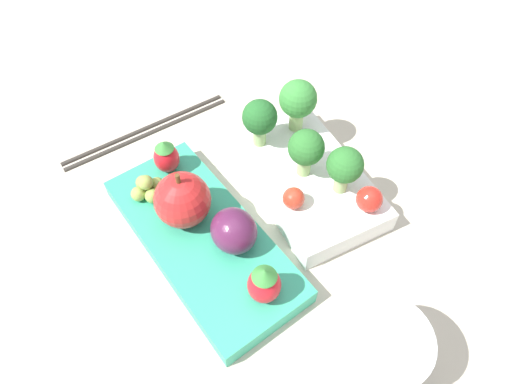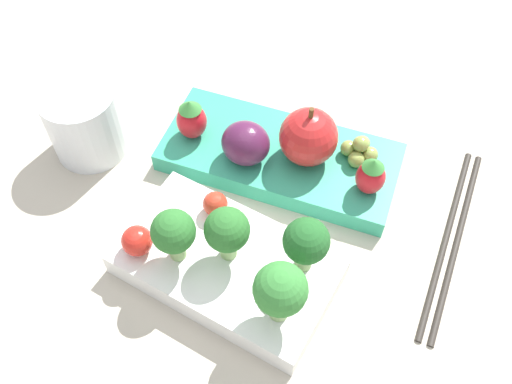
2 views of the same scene
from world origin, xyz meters
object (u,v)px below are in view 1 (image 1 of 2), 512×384
object	(u,v)px
broccoli_floret_2	(345,166)
strawberry_1	(264,283)
grape_cluster	(147,188)
drinking_cup	(375,355)
broccoli_floret_0	(305,148)
broccoli_floret_1	(298,100)
cherry_tomato_0	(294,198)
apple	(182,200)
bento_box_fruit	(204,240)
cherry_tomato_1	(369,199)
strawberry_0	(166,156)
bento_box_savoury	(304,176)
plum	(234,231)
broccoli_floret_3	(260,119)
chopsticks_pair	(147,130)

from	to	relation	value
broccoli_floret_2	strawberry_1	xyz separation A→B (m)	(0.05, -0.13, -0.02)
grape_cluster	drinking_cup	xyz separation A→B (m)	(0.25, 0.07, 0.01)
broccoli_floret_0	grape_cluster	distance (m)	0.16
broccoli_floret_1	cherry_tomato_0	distance (m)	0.11
broccoli_floret_0	apple	size ratio (longest dim) A/B	0.88
drinking_cup	apple	bearing A→B (deg)	-166.03
broccoli_floret_0	broccoli_floret_2	world-z (taller)	broccoli_floret_0
bento_box_fruit	cherry_tomato_1	xyz separation A→B (m)	(0.07, 0.15, 0.03)
cherry_tomato_0	strawberry_0	bearing A→B (deg)	-146.73
bento_box_savoury	plum	xyz separation A→B (m)	(0.03, -0.11, 0.03)
strawberry_1	broccoli_floret_1	bearing A→B (deg)	134.32
broccoli_floret_0	drinking_cup	world-z (taller)	broccoli_floret_0
drinking_cup	broccoli_floret_0	bearing A→B (deg)	157.69
broccoli_floret_0	grape_cluster	world-z (taller)	broccoli_floret_0
broccoli_floret_3	drinking_cup	distance (m)	0.25
broccoli_floret_0	apple	world-z (taller)	apple
broccoli_floret_3	grape_cluster	world-z (taller)	broccoli_floret_3
broccoli_floret_2	apple	size ratio (longest dim) A/B	0.86
broccoli_floret_2	chopsticks_pair	bearing A→B (deg)	-151.51
broccoli_floret_2	strawberry_1	bearing A→B (deg)	-69.70
bento_box_fruit	broccoli_floret_3	xyz separation A→B (m)	(-0.06, 0.11, 0.05)
bento_box_savoury	strawberry_1	bearing A→B (deg)	-52.63
bento_box_fruit	apple	size ratio (longest dim) A/B	3.58
strawberry_0	grape_cluster	bearing A→B (deg)	-61.15
plum	cherry_tomato_1	bearing A→B (deg)	70.99
strawberry_0	broccoli_floret_1	bearing A→B (deg)	77.35
bento_box_savoury	grape_cluster	xyz separation A→B (m)	(-0.07, -0.15, 0.02)
broccoli_floret_0	cherry_tomato_0	world-z (taller)	broccoli_floret_0
bento_box_fruit	plum	xyz separation A→B (m)	(0.03, 0.02, 0.03)
broccoli_floret_3	cherry_tomato_0	bearing A→B (deg)	-13.91
broccoli_floret_2	broccoli_floret_3	world-z (taller)	broccoli_floret_3
broccoli_floret_2	strawberry_0	world-z (taller)	broccoli_floret_2
plum	drinking_cup	world-z (taller)	drinking_cup
plum	drinking_cup	size ratio (longest dim) A/B	0.62
drinking_cup	broccoli_floret_3	bearing A→B (deg)	165.58
apple	strawberry_1	size ratio (longest dim) A/B	1.43
cherry_tomato_0	strawberry_0	distance (m)	0.14
bento_box_fruit	apple	bearing A→B (deg)	-174.28
bento_box_fruit	plum	world-z (taller)	plum
cherry_tomato_0	strawberry_1	size ratio (longest dim) A/B	0.49
cherry_tomato_1	chopsticks_pair	bearing A→B (deg)	-153.49
bento_box_savoury	broccoli_floret_2	distance (m)	0.06
broccoli_floret_1	apple	size ratio (longest dim) A/B	0.98
strawberry_1	drinking_cup	size ratio (longest dim) A/B	0.61
broccoli_floret_1	plum	world-z (taller)	broccoli_floret_1
broccoli_floret_3	plum	distance (m)	0.13
bento_box_savoury	strawberry_1	distance (m)	0.15
broccoli_floret_2	cherry_tomato_1	distance (m)	0.04
broccoli_floret_0	broccoli_floret_3	bearing A→B (deg)	-167.65
bento_box_fruit	broccoli_floret_3	bearing A→B (deg)	119.37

